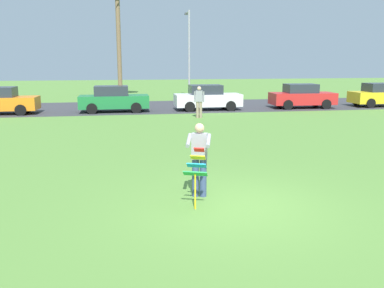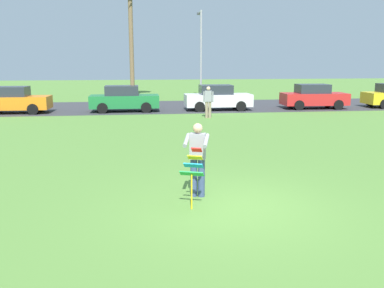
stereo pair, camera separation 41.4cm
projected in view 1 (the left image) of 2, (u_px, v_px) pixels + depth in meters
ground_plane at (235, 206)px, 8.99m from camera, size 120.00×120.00×0.00m
road_strip at (157, 107)px, 28.15m from camera, size 120.00×8.00×0.01m
person_kite_flyer at (199, 157)px, 9.44m from camera, size 0.66×0.74×1.73m
kite_held at (197, 168)px, 8.79m from camera, size 0.56×0.72×1.26m
parked_car_orange at (0, 101)px, 24.11m from camera, size 4.24×1.92×1.60m
parked_car_green at (113, 99)px, 25.21m from camera, size 4.21×1.85×1.60m
parked_car_white at (207, 98)px, 26.19m from camera, size 4.21×1.84×1.60m
parked_car_red at (302, 96)px, 27.26m from camera, size 4.25×1.94×1.60m
parked_car_yellow at (381, 95)px, 28.23m from camera, size 4.21×1.86×1.60m
streetlight_pole at (189, 49)px, 32.92m from camera, size 0.24×1.65×7.00m
person_walker_near at (199, 101)px, 22.58m from camera, size 0.56×0.30×1.73m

